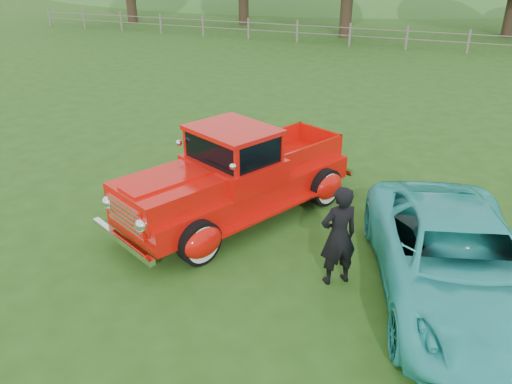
% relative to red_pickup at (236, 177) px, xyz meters
% --- Properties ---
extents(ground, '(140.00, 140.00, 0.00)m').
position_rel_red_pickup_xyz_m(ground, '(0.41, -1.95, -0.80)').
color(ground, '#234913').
rests_on(ground, ground).
extents(distant_hills, '(116.00, 60.00, 18.00)m').
position_rel_red_pickup_xyz_m(distant_hills, '(-3.68, 57.51, -5.34)').
color(distant_hills, '#2D6123').
rests_on(distant_hills, ground).
extents(fence_line, '(48.00, 0.12, 1.20)m').
position_rel_red_pickup_xyz_m(fence_line, '(0.41, 20.05, -0.19)').
color(fence_line, '#6D635C').
rests_on(fence_line, ground).
extents(red_pickup, '(3.65, 5.26, 1.78)m').
position_rel_red_pickup_xyz_m(red_pickup, '(0.00, 0.00, 0.00)').
color(red_pickup, black).
rests_on(red_pickup, ground).
extents(teal_sedan, '(3.42, 5.04, 1.28)m').
position_rel_red_pickup_xyz_m(teal_sedan, '(3.95, -1.11, -0.16)').
color(teal_sedan, '#2EB9B4').
rests_on(teal_sedan, ground).
extents(man, '(0.69, 0.67, 1.60)m').
position_rel_red_pickup_xyz_m(man, '(2.30, -1.36, 0.01)').
color(man, black).
rests_on(man, ground).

